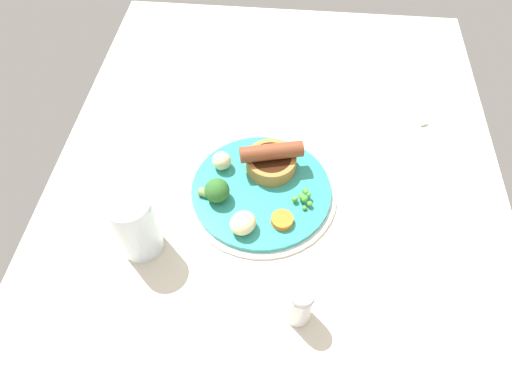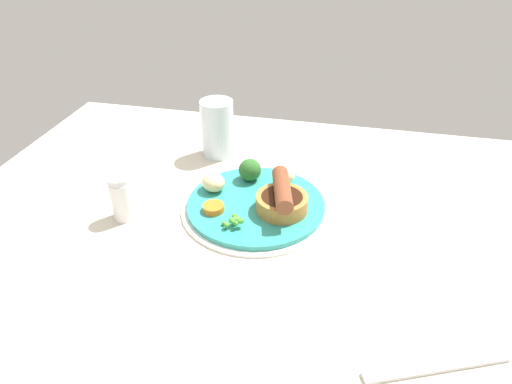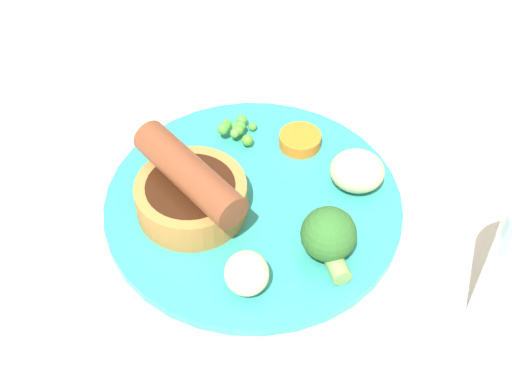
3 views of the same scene
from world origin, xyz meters
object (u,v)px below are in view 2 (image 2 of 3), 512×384
object	(u,v)px
pea_pile	(234,221)
fork	(436,366)
potato_chunk_0	(213,182)
carrot_slice_0	(213,208)
sausage_pudding	(282,199)
broccoli_floret_near	(250,170)
dinner_plate	(256,206)
potato_chunk_2	(286,175)
drinking_glass	(217,128)
salt_shaker	(122,198)

from	to	relation	value
pea_pile	fork	bearing A→B (deg)	146.60
potato_chunk_0	carrot_slice_0	bearing A→B (deg)	106.63
sausage_pudding	fork	size ratio (longest dim) A/B	0.62
broccoli_floret_near	fork	bearing A→B (deg)	51.02
potato_chunk_0	sausage_pudding	bearing A→B (deg)	165.15
sausage_pudding	carrot_slice_0	size ratio (longest dim) A/B	3.09
dinner_plate	fork	size ratio (longest dim) A/B	1.45
potato_chunk_2	drinking_glass	bearing A→B (deg)	-33.25
drinking_glass	fork	bearing A→B (deg)	131.57
dinner_plate	potato_chunk_2	size ratio (longest dim) A/B	7.87
dinner_plate	carrot_slice_0	size ratio (longest dim) A/B	7.26
dinner_plate	potato_chunk_2	world-z (taller)	potato_chunk_2
dinner_plate	potato_chunk_2	distance (cm)	8.71
potato_chunk_0	salt_shaker	size ratio (longest dim) A/B	0.55
potato_chunk_0	potato_chunk_2	distance (cm)	13.37
broccoli_floret_near	salt_shaker	bearing A→B (deg)	-42.84
potato_chunk_2	broccoli_floret_near	bearing A→B (deg)	0.78
potato_chunk_0	potato_chunk_2	size ratio (longest dim) A/B	1.33
potato_chunk_0	drinking_glass	world-z (taller)	drinking_glass
broccoli_floret_near	salt_shaker	distance (cm)	23.50
potato_chunk_2	fork	world-z (taller)	potato_chunk_2
potato_chunk_0	dinner_plate	bearing A→B (deg)	165.37
dinner_plate	fork	world-z (taller)	dinner_plate
dinner_plate	potato_chunk_0	world-z (taller)	potato_chunk_0
sausage_pudding	potato_chunk_0	size ratio (longest dim) A/B	2.52
carrot_slice_0	salt_shaker	bearing A→B (deg)	12.37
salt_shaker	potato_chunk_2	bearing A→B (deg)	-150.21
broccoli_floret_near	drinking_glass	bearing A→B (deg)	-129.41
fork	drinking_glass	bearing A→B (deg)	-71.06
sausage_pudding	potato_chunk_2	xyz separation A→B (cm)	(0.65, -8.58, -0.57)
potato_chunk_0	fork	size ratio (longest dim) A/B	0.24
potato_chunk_0	drinking_glass	xyz separation A→B (cm)	(3.73, -15.68, 2.89)
broccoli_floret_near	carrot_slice_0	bearing A→B (deg)	-9.28
sausage_pudding	drinking_glass	xyz separation A→B (cm)	(16.73, -19.12, 2.30)
broccoli_floret_near	fork	xyz separation A→B (cm)	(-30.10, 33.82, -3.11)
sausage_pudding	fork	distance (cm)	34.18
potato_chunk_2	drinking_glass	distance (cm)	19.44
sausage_pudding	salt_shaker	world-z (taller)	salt_shaker
carrot_slice_0	sausage_pudding	bearing A→B (deg)	-166.56
fork	dinner_plate	bearing A→B (deg)	-66.77
potato_chunk_2	carrot_slice_0	size ratio (longest dim) A/B	0.92
dinner_plate	potato_chunk_0	distance (cm)	8.88
pea_pile	carrot_slice_0	bearing A→B (deg)	-36.31
sausage_pudding	carrot_slice_0	world-z (taller)	sausage_pudding
drinking_glass	salt_shaker	xyz separation A→B (cm)	(9.24, 25.04, -1.95)
carrot_slice_0	salt_shaker	world-z (taller)	salt_shaker
dinner_plate	carrot_slice_0	world-z (taller)	carrot_slice_0
potato_chunk_2	salt_shaker	distance (cm)	29.19
sausage_pudding	pea_pile	bearing A→B (deg)	-62.32
sausage_pudding	salt_shaker	distance (cm)	26.64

